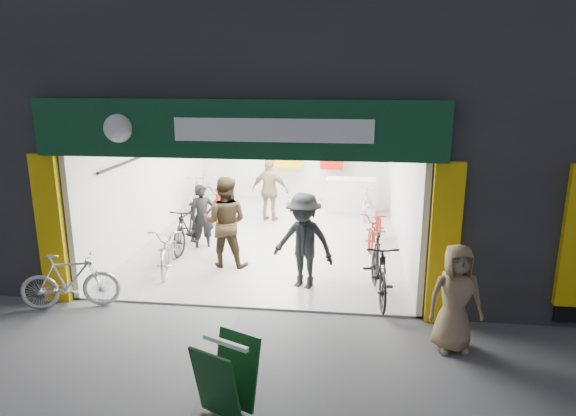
% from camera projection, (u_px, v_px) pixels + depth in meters
% --- Properties ---
extents(ground, '(60.00, 60.00, 0.00)m').
position_uv_depth(ground, '(241.00, 309.00, 8.70)').
color(ground, '#56565B').
rests_on(ground, ground).
extents(building, '(17.00, 10.27, 8.00)m').
position_uv_depth(building, '(318.00, 55.00, 12.29)').
color(building, '#232326').
rests_on(building, ground).
extents(bike_left_front, '(0.97, 1.92, 0.96)m').
position_uv_depth(bike_left_front, '(170.00, 247.00, 10.34)').
color(bike_left_front, '#B6B5BA').
rests_on(bike_left_front, ground).
extents(bike_left_midfront, '(0.61, 1.78, 1.05)m').
position_uv_depth(bike_left_midfront, '(188.00, 228.00, 11.48)').
color(bike_left_midfront, black).
rests_on(bike_left_midfront, ground).
extents(bike_left_midback, '(1.05, 2.02, 1.01)m').
position_uv_depth(bike_left_midback, '(218.00, 200.00, 14.07)').
color(bike_left_midback, maroon).
rests_on(bike_left_midback, ground).
extents(bike_left_back, '(0.58, 1.91, 1.14)m').
position_uv_depth(bike_left_back, '(201.00, 191.00, 14.84)').
color(bike_left_back, '#BCBCC2').
rests_on(bike_left_back, ground).
extents(bike_right_front, '(0.68, 1.93, 1.14)m').
position_uv_depth(bike_right_front, '(379.00, 268.00, 8.96)').
color(bike_right_front, black).
rests_on(bike_right_front, ground).
extents(bike_right_mid, '(0.89, 1.73, 0.87)m').
position_uv_depth(bike_right_mid, '(376.00, 228.00, 11.78)').
color(bike_right_mid, maroon).
rests_on(bike_right_mid, ground).
extents(bike_right_back, '(0.77, 1.69, 0.98)m').
position_uv_depth(bike_right_back, '(368.00, 201.00, 14.11)').
color(bike_right_back, silver).
rests_on(bike_right_back, ground).
extents(parked_bike, '(1.68, 0.90, 0.97)m').
position_uv_depth(parked_bike, '(70.00, 281.00, 8.63)').
color(parked_bike, '#B7B8BC').
rests_on(parked_bike, ground).
extents(customer_a, '(0.64, 0.56, 1.49)m').
position_uv_depth(customer_a, '(202.00, 217.00, 11.53)').
color(customer_a, black).
rests_on(customer_a, ground).
extents(customer_b, '(0.94, 0.74, 1.90)m').
position_uv_depth(customer_b, '(225.00, 222.00, 10.39)').
color(customer_b, '#382A19').
rests_on(customer_b, ground).
extents(customer_c, '(1.33, 1.04, 1.82)m').
position_uv_depth(customer_c, '(304.00, 242.00, 9.32)').
color(customer_c, black).
rests_on(customer_c, ground).
extents(customer_d, '(1.07, 0.60, 1.73)m').
position_uv_depth(customer_d, '(270.00, 190.00, 13.64)').
color(customer_d, '#917054').
rests_on(customer_d, ground).
extents(pedestrian_near, '(0.84, 0.62, 1.59)m').
position_uv_depth(pedestrian_near, '(455.00, 298.00, 7.24)').
color(pedestrian_near, '#82694B').
rests_on(pedestrian_near, ground).
extents(sandwich_board, '(0.78, 0.79, 0.91)m').
position_uv_depth(sandwich_board, '(226.00, 376.00, 5.89)').
color(sandwich_board, '#0F3C16').
rests_on(sandwich_board, ground).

